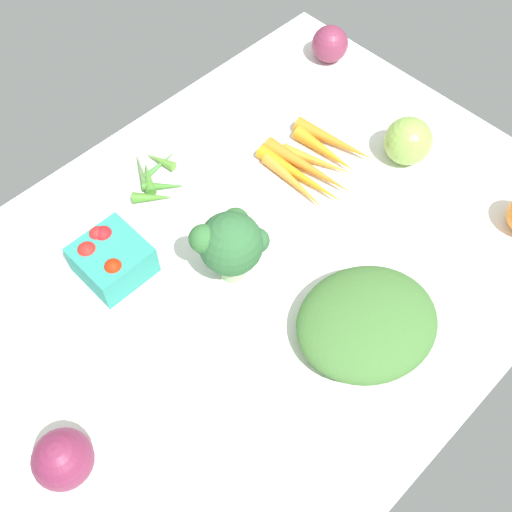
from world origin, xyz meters
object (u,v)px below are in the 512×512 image
Objects in this scene: red_onion_near_basket at (330,44)px; okra_pile at (154,178)px; red_onion_center at (63,459)px; berry_basket at (111,258)px; heirloom_tomato_green at (408,141)px; leafy_greens_clump at (367,323)px; carrot_bunch at (314,163)px; broccoli_head at (229,243)px.

red_onion_near_basket is 45.11cm from okra_pile.
red_onion_center is 30.54cm from berry_basket.
red_onion_near_basket is at bearing 0.37° from okra_pile.
heirloom_tomato_green reaches higher than red_onion_near_basket.
red_onion_center is 0.37× the size of leafy_greens_clump.
okra_pile is at bearing 94.31° from leafy_greens_clump.
red_onion_center reaches higher than leafy_greens_clump.
heirloom_tomato_green is at bearing -18.82° from berry_basket.
red_onion_near_basket reaches higher than carrot_bunch.
red_onion_near_basket is (41.72, 44.17, 0.32)cm from leafy_greens_clump.
red_onion_near_basket reaches higher than berry_basket.
broccoli_head reaches higher than carrot_bunch.
red_onion_near_basket is at bearing 25.25° from broccoli_head.
heirloom_tomato_green is at bearing -110.87° from red_onion_near_basket.
leafy_greens_clump reaches higher than carrot_bunch.
broccoli_head is (-25.03, -5.40, 6.58)cm from carrot_bunch.
red_onion_center is at bearing -142.59° from okra_pile.
leafy_greens_clump is 60.76cm from red_onion_near_basket.
broccoli_head reaches higher than leafy_greens_clump.
broccoli_head reaches higher than heirloom_tomato_green.
heirloom_tomato_green is 0.83× the size of berry_basket.
heirloom_tomato_green reaches higher than berry_basket.
leafy_greens_clump is at bearing -72.95° from broccoli_head.
broccoli_head is (35.48, 7.15, 3.99)cm from red_onion_center.
berry_basket is at bearing -171.02° from red_onion_near_basket.
red_onion_center reaches higher than berry_basket.
berry_basket is (-19.23, 34.54, -0.03)cm from leafy_greens_clump.
okra_pile is at bearing 30.39° from berry_basket.
red_onion_center is 1.09× the size of red_onion_near_basket.
okra_pile is at bearing -179.63° from red_onion_near_basket.
heirloom_tomato_green reaches higher than leafy_greens_clump.
red_onion_center is 0.78× the size of berry_basket.
leafy_greens_clump is 35.89cm from heirloom_tomato_green.
broccoli_head is 1.29× the size of berry_basket.
red_onion_center is at bearing -160.34° from red_onion_near_basket.
red_onion_near_basket is 61.71cm from berry_basket.
berry_basket is at bearing 119.11° from leafy_greens_clump.
heirloom_tomato_green is (73.51, 3.01, 0.27)cm from red_onion_center.
red_onion_near_basket is 53.56cm from broccoli_head.
berry_basket is (-50.69, 17.28, -0.96)cm from heirloom_tomato_green.
broccoli_head is at bearing -154.75° from red_onion_near_basket.
berry_basket reaches higher than okra_pile.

